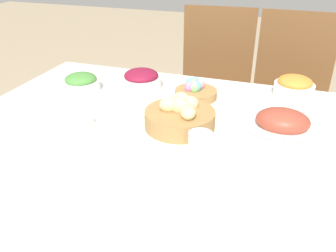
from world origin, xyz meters
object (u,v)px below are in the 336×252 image
Objects in this scene: ham_platter at (282,122)px; carrot_bowl at (294,87)px; fork at (62,162)px; drinking_cup at (200,144)px; bread_basket at (180,115)px; egg_basket at (195,91)px; beet_salad_bowl at (141,79)px; spoon at (171,185)px; chair_far_right at (288,99)px; dinner_plate at (109,171)px; knife at (161,183)px; butter_dish at (77,121)px; chair_far_center at (213,90)px; green_salad_bowl at (81,83)px.

ham_platter is 1.73× the size of carrot_bowl.
ham_platter is 0.77m from fork.
drinking_cup is (0.39, 0.19, 0.03)m from fork.
bread_basket is 0.27m from egg_basket.
drinking_cup is (0.39, -0.46, -0.00)m from beet_salad_bowl.
beet_salad_bowl is 0.99× the size of spoon.
chair_far_right reaches higher than dinner_plate.
knife is 0.47m from butter_dish.
ham_platter is (0.40, -0.77, 0.23)m from chair_far_center.
egg_basket is (-0.02, 0.27, -0.02)m from bread_basket.
ham_platter reaches higher than drinking_cup.
chair_far_right is 12.87× the size of drinking_cup.
drinking_cup reaches higher than spoon.
spoon is at bearing -81.23° from egg_basket.
carrot_bowl is at bearing 65.43° from spoon.
bread_basket is 1.39× the size of beet_salad_bowl.
fork is (-0.16, 0.00, -0.00)m from dinner_plate.
drinking_cup is (0.11, -0.16, -0.01)m from bread_basket.
carrot_bowl reaches higher than fork.
ham_platter is at bearing 46.88° from drinking_cup.
dinner_plate is 0.34m from butter_dish.
chair_far_right is 0.74m from egg_basket.
beet_salad_bowl is 0.74m from spoon.
chair_far_right is 0.52m from carrot_bowl.
egg_basket is (0.04, -0.59, 0.23)m from chair_far_center.
bread_basket reaches higher than egg_basket.
egg_basket is at bearing 98.75° from knife.
carrot_bowl is (0.00, -0.45, 0.25)m from chair_far_right.
green_salad_bowl is at bearing 117.50° from fork.
beet_salad_bowl reaches higher than ham_platter.
bread_basket reaches higher than spoon.
green_salad_bowl reaches higher than fork.
drinking_cup is at bearing 76.80° from spoon.
fork is at bearing -128.46° from bread_basket.
fork is at bearing -69.39° from butter_dish.
chair_far_center is at bearing 97.58° from knife.
green_salad_bowl is at bearing 127.49° from dinner_plate.
bread_basket is at bearing -90.48° from chair_far_center.
chair_far_center is 1.23m from spoon.
egg_basket is at bearing 93.34° from bread_basket.
ham_platter is 3.76× the size of drinking_cup.
spoon is (0.08, -0.35, -0.04)m from bread_basket.
chair_far_right is 5.41× the size of spoon.
chair_far_right reaches higher than green_salad_bowl.
chair_far_right is 1.26m from spoon.
egg_basket is at bearing 9.97° from green_salad_bowl.
egg_basket is 0.26m from beet_salad_bowl.
chair_far_center is 1.06m from drinking_cup.
ham_platter is 1.58× the size of knife.
chair_far_center is 5.92× the size of carrot_bowl.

